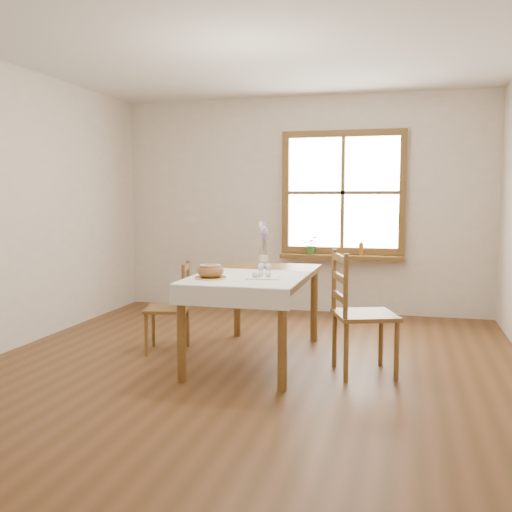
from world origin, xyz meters
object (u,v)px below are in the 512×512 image
Objects in this scene: chair_right at (365,313)px; chair_left at (167,307)px; dining_table at (256,283)px; flower_vase at (263,261)px; bread_plate at (211,278)px.

chair_left is at bearing 63.55° from chair_right.
chair_left is 1.79m from chair_right.
flower_vase is at bearing 95.98° from dining_table.
chair_left is 0.84m from bread_plate.
chair_left is at bearing 140.59° from bread_plate.
chair_right reaches higher than bread_plate.
flower_vase is at bearing 104.34° from chair_left.
chair_left is at bearing -151.59° from flower_vase.
bread_plate is (-0.25, -0.45, 0.10)m from dining_table.
dining_table is at bearing 59.53° from chair_right.
dining_table is 0.97m from chair_right.
bread_plate is 2.39× the size of flower_vase.
chair_right reaches higher than flower_vase.
chair_left reaches higher than dining_table.
bread_plate is (0.58, -0.48, 0.36)m from chair_left.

